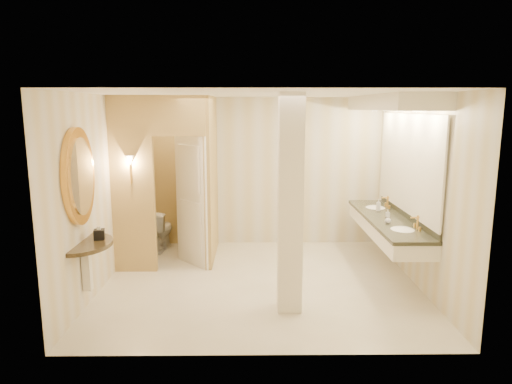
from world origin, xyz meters
TOP-DOWN VIEW (x-y plane):
  - floor at (0.00, 0.00)m, footprint 4.50×4.50m
  - ceiling at (0.00, 0.00)m, footprint 4.50×4.50m
  - wall_back at (0.00, 2.00)m, footprint 4.50×0.02m
  - wall_front at (0.00, -2.00)m, footprint 4.50×0.02m
  - wall_left at (-2.25, 0.00)m, footprint 0.02×4.00m
  - wall_right at (2.25, 0.00)m, footprint 0.02×4.00m
  - toilet_closet at (-1.14, 0.96)m, footprint 1.50×1.55m
  - wall_sconce at (-1.93, 0.43)m, footprint 0.14×0.14m
  - vanity at (1.98, 0.40)m, footprint 0.75×2.77m
  - console_shelf at (-2.21, -0.86)m, footprint 0.91×0.91m
  - pillar at (0.35, -0.90)m, footprint 0.30×0.30m
  - tissue_box at (-2.05, -0.74)m, footprint 0.16×0.16m
  - toilet at (-1.78, 1.59)m, footprint 0.52×0.77m
  - soap_bottle_a at (1.95, 0.41)m, footprint 0.05×0.06m
  - soap_bottle_b at (1.84, 0.02)m, footprint 0.11×0.11m
  - soap_bottle_c at (1.92, 0.83)m, footprint 0.10×0.10m

SIDE VIEW (x-z plane):
  - floor at x=0.00m, z-range 0.00..0.00m
  - toilet at x=-1.78m, z-range 0.00..0.73m
  - soap_bottle_b at x=1.84m, z-range 0.88..0.99m
  - soap_bottle_a at x=1.95m, z-range 0.88..0.99m
  - tissue_box at x=-2.05m, z-range 0.88..1.00m
  - soap_bottle_c at x=1.92m, z-range 0.88..1.07m
  - console_shelf at x=-2.21m, z-range 0.38..2.29m
  - wall_back at x=0.00m, z-range 0.00..2.70m
  - wall_front at x=0.00m, z-range 0.00..2.70m
  - wall_left at x=-2.25m, z-range 0.00..2.70m
  - wall_right at x=2.25m, z-range 0.00..2.70m
  - pillar at x=0.35m, z-range 0.00..2.70m
  - toilet_closet at x=-1.14m, z-range 0.04..2.74m
  - vanity at x=1.98m, z-range 0.58..2.67m
  - wall_sconce at x=-1.93m, z-range 1.52..1.94m
  - ceiling at x=0.00m, z-range 2.70..2.70m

